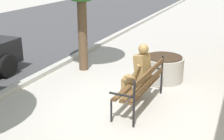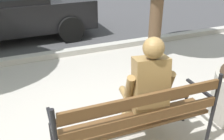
# 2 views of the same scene
# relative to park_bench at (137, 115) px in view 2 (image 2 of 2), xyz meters

# --- Properties ---
(street_surface) EXTENTS (60.00, 9.00, 0.01)m
(street_surface) POSITION_rel_park_bench_xyz_m (-0.20, 7.75, -0.54)
(street_surface) COLOR #424244
(street_surface) RESTS_ON ground
(curb_stone) EXTENTS (60.00, 0.20, 0.12)m
(curb_stone) POSITION_rel_park_bench_xyz_m (-0.20, 3.15, -0.48)
(curb_stone) COLOR #B2AFA8
(curb_stone) RESTS_ON ground
(park_bench) EXTENTS (1.82, 0.58, 0.95)m
(park_bench) POSITION_rel_park_bench_xyz_m (0.00, 0.00, 0.00)
(park_bench) COLOR brown
(park_bench) RESTS_ON ground
(bronze_statue_seated) EXTENTS (0.74, 0.79, 1.37)m
(bronze_statue_seated) POSITION_rel_park_bench_xyz_m (0.22, 0.21, 0.12)
(bronze_statue_seated) COLOR olive
(bronze_statue_seated) RESTS_ON ground
(parked_car_black) EXTENTS (4.14, 2.01, 1.56)m
(parked_car_black) POSITION_rel_park_bench_xyz_m (-1.16, 4.78, 0.30)
(parked_car_black) COLOR black
(parked_car_black) RESTS_ON ground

